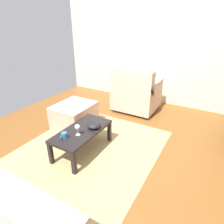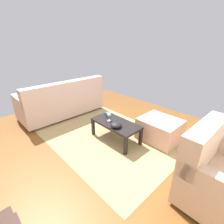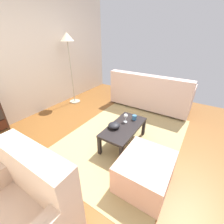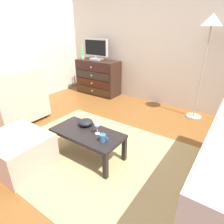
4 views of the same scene
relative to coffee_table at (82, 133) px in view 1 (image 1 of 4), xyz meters
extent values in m
cube|color=brown|center=(-0.06, 0.26, -0.34)|extent=(5.31, 4.72, 0.05)
cube|color=silver|center=(-2.48, 0.26, 0.98)|extent=(0.12, 4.72, 2.58)
cube|color=tan|center=(0.14, 0.06, -0.31)|extent=(2.60, 1.90, 0.01)
cube|color=black|center=(-0.43, 0.20, -0.15)|extent=(0.05, 0.05, 0.32)
cube|color=black|center=(0.43, 0.20, -0.15)|extent=(0.05, 0.05, 0.32)
cube|color=black|center=(-0.43, -0.20, -0.15)|extent=(0.05, 0.05, 0.32)
cube|color=black|center=(0.43, -0.20, -0.15)|extent=(0.05, 0.05, 0.32)
cube|color=black|center=(0.00, 0.00, 0.03)|extent=(0.92, 0.45, 0.04)
cylinder|color=silver|center=(0.13, 0.04, 0.05)|extent=(0.06, 0.06, 0.00)
cylinder|color=silver|center=(0.13, 0.04, 0.10)|extent=(0.01, 0.01, 0.09)
sphere|color=silver|center=(0.13, 0.04, 0.17)|extent=(0.07, 0.07, 0.07)
cylinder|color=#316593|center=(0.29, -0.05, 0.09)|extent=(0.08, 0.08, 0.08)
torus|color=#316593|center=(0.34, -0.05, 0.10)|extent=(0.05, 0.01, 0.05)
ellipsoid|color=black|center=(-0.13, 0.12, 0.09)|extent=(0.19, 0.19, 0.09)
cylinder|color=#332319|center=(-2.09, 0.43, -0.29)|extent=(0.05, 0.05, 0.05)
cylinder|color=#332319|center=(-2.09, -0.27, -0.29)|extent=(0.05, 0.05, 0.05)
cylinder|color=#332319|center=(-1.45, 0.43, -0.29)|extent=(0.05, 0.05, 0.05)
cylinder|color=#332319|center=(-1.45, -0.27, -0.29)|extent=(0.05, 0.05, 0.05)
cube|color=#CFAE99|center=(-1.77, 0.08, -0.06)|extent=(0.80, 0.86, 0.41)
cube|color=#CFAE99|center=(-1.47, 0.08, 0.38)|extent=(0.20, 0.86, 0.47)
cube|color=#CFAE99|center=(-1.77, 0.45, 0.24)|extent=(0.76, 0.12, 0.20)
cube|color=#CFAE99|center=(-1.77, -0.29, 0.24)|extent=(0.76, 0.12, 0.20)
cylinder|color=tan|center=(-2.02, 0.08, 0.22)|extent=(0.16, 0.40, 0.16)
cube|color=#D8A590|center=(-0.55, -0.60, -0.11)|extent=(0.70, 0.60, 0.41)
camera|label=1|loc=(1.80, 1.52, 1.43)|focal=30.76mm
camera|label=2|loc=(-1.88, 1.87, 1.43)|focal=26.45mm
camera|label=3|loc=(-1.86, -0.96, 1.44)|focal=24.01mm
camera|label=4|loc=(1.43, -1.50, 1.25)|focal=30.55mm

